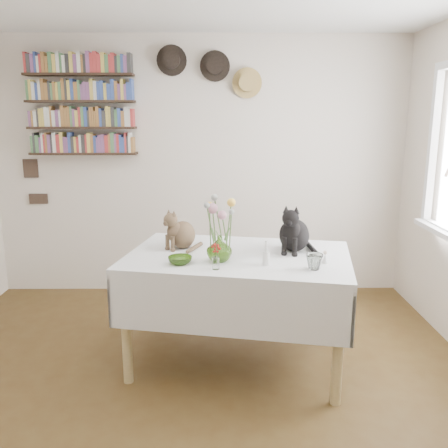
{
  "coord_description": "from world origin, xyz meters",
  "views": [
    {
      "loc": [
        0.19,
        -2.4,
        1.74
      ],
      "look_at": [
        0.22,
        0.65,
        1.05
      ],
      "focal_mm": 38.0,
      "sensor_mm": 36.0,
      "label": 1
    }
  ],
  "objects_px": {
    "tabby_cat": "(183,227)",
    "flower_vase": "(219,248)",
    "dining_table": "(238,282)",
    "bookshelf_unit": "(81,106)",
    "black_cat": "(294,226)"
  },
  "relations": [
    {
      "from": "tabby_cat",
      "to": "flower_vase",
      "type": "bearing_deg",
      "value": -5.68
    },
    {
      "from": "tabby_cat",
      "to": "flower_vase",
      "type": "distance_m",
      "value": 0.44
    },
    {
      "from": "dining_table",
      "to": "bookshelf_unit",
      "type": "xyz_separation_m",
      "value": [
        -1.42,
        1.41,
        1.23
      ]
    },
    {
      "from": "dining_table",
      "to": "flower_vase",
      "type": "height_order",
      "value": "flower_vase"
    },
    {
      "from": "black_cat",
      "to": "bookshelf_unit",
      "type": "bearing_deg",
      "value": 166.15
    },
    {
      "from": "dining_table",
      "to": "black_cat",
      "type": "distance_m",
      "value": 0.56
    },
    {
      "from": "tabby_cat",
      "to": "dining_table",
      "type": "bearing_deg",
      "value": 21.79
    },
    {
      "from": "flower_vase",
      "to": "bookshelf_unit",
      "type": "distance_m",
      "value": 2.24
    },
    {
      "from": "black_cat",
      "to": "bookshelf_unit",
      "type": "height_order",
      "value": "bookshelf_unit"
    },
    {
      "from": "dining_table",
      "to": "tabby_cat",
      "type": "distance_m",
      "value": 0.56
    },
    {
      "from": "flower_vase",
      "to": "bookshelf_unit",
      "type": "bearing_deg",
      "value": 129.35
    },
    {
      "from": "dining_table",
      "to": "tabby_cat",
      "type": "bearing_deg",
      "value": 155.12
    },
    {
      "from": "dining_table",
      "to": "black_cat",
      "type": "xyz_separation_m",
      "value": [
        0.4,
        0.1,
        0.37
      ]
    },
    {
      "from": "dining_table",
      "to": "black_cat",
      "type": "relative_size",
      "value": 4.8
    },
    {
      "from": "flower_vase",
      "to": "bookshelf_unit",
      "type": "height_order",
      "value": "bookshelf_unit"
    }
  ]
}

